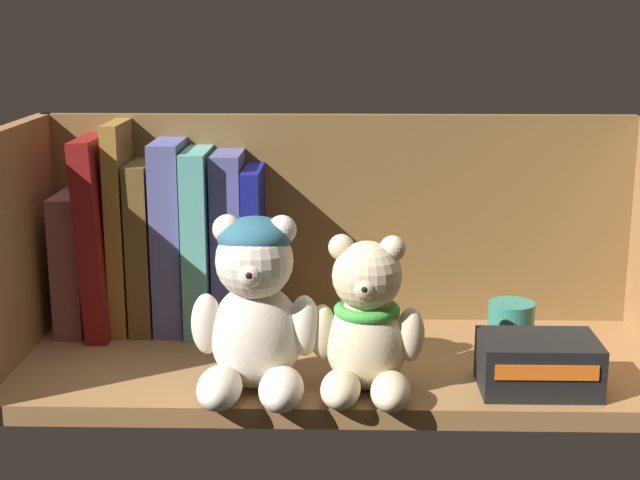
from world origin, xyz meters
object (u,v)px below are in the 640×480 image
book_2 (120,225)px  book_3 (142,245)px  book_1 (99,232)px  pillar_candle (506,327)px  book_7 (251,247)px  book_4 (168,235)px  teddy_bear_larger (250,309)px  book_5 (197,239)px  small_product_box (533,364)px  book_0 (74,259)px  book_6 (226,240)px  teddy_bear_smaller (361,327)px

book_2 → book_3: (2.41, 0.00, -2.24)cm
book_1 → pillar_candle: (45.31, -7.78, -8.38)cm
book_2 → book_7: size_ratio=1.26×
book_2 → pillar_candle: 44.57cm
book_1 → book_3: bearing=0.0°
book_4 → teddy_bear_larger: book_4 is taller
book_5 → book_7: 6.26cm
book_4 → book_7: book_4 is taller
pillar_candle → book_4: bearing=168.2°
small_product_box → book_0: bearing=160.0°
teddy_bear_larger → pillar_candle: (26.33, 10.96, -5.37)cm
book_7 → book_2: bearing=180.0°
book_5 → book_6: size_ratio=1.02×
book_1 → book_7: bearing=0.0°
book_3 → book_6: (9.67, 0.00, 0.55)cm
teddy_bear_smaller → book_0: bearing=149.9°
teddy_bear_smaller → small_product_box: teddy_bear_smaller is taller
book_5 → book_6: (3.28, 0.00, -0.19)cm
book_3 → teddy_bear_smaller: (24.75, -18.93, -3.11)cm
book_0 → book_7: bearing=0.0°
teddy_bear_larger → teddy_bear_smaller: teddy_bear_larger is taller
book_0 → teddy_bear_smaller: 37.75cm
book_2 → book_3: bearing=0.0°
book_4 → small_product_box: 43.06cm
book_1 → small_product_box: bearing=-21.2°
book_1 → pillar_candle: book_1 is taller
book_4 → book_1: bearing=180.0°
pillar_candle → book_3: bearing=169.1°
teddy_bear_smaller → book_3: bearing=142.6°
book_4 → book_7: 9.55cm
book_1 → book_6: 14.49cm
book_2 → teddy_bear_larger: 25.31cm
book_1 → teddy_bear_smaller: (29.55, -18.93, -4.59)cm
book_0 → book_1: (3.08, 0.00, 3.21)cm
book_6 → teddy_bear_smaller: size_ratio=1.33×
teddy_bear_larger → pillar_candle: teddy_bear_larger is taller
book_5 → book_4: bearing=180.0°
book_3 → book_7: size_ratio=1.03×
book_4 → teddy_bear_larger: size_ratio=1.27×
book_4 → book_5: book_4 is taller
teddy_bear_larger → book_1: bearing=135.4°
book_2 → book_4: bearing=0.0°
book_0 → pillar_candle: bearing=-9.1°
book_1 → teddy_bear_larger: bearing=-44.6°
teddy_bear_larger → teddy_bear_smaller: (10.57, -0.19, -1.59)cm
book_2 → book_4: size_ratio=1.10×
teddy_bear_larger → small_product_box: teddy_bear_larger is taller
book_1 → book_2: 2.50cm
book_5 → pillar_candle: bearing=-12.8°
book_6 → small_product_box: book_6 is taller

